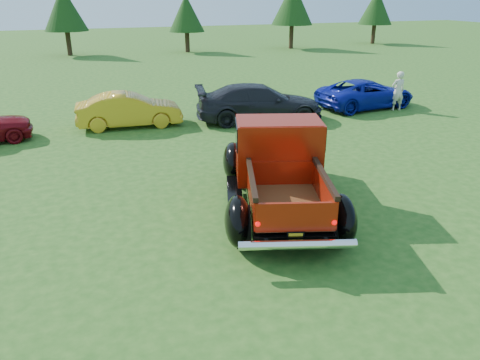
{
  "coord_description": "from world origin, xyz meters",
  "views": [
    {
      "loc": [
        -3.43,
        -8.08,
        4.54
      ],
      "look_at": [
        -0.4,
        0.2,
        0.98
      ],
      "focal_mm": 35.0,
      "sensor_mm": 36.0,
      "label": 1
    }
  ],
  "objects": [
    {
      "name": "tree_mid_left",
      "position": [
        -3.0,
        31.0,
        3.38
      ],
      "size": [
        3.2,
        3.2,
        5.0
      ],
      "color": "#332114",
      "rests_on": "ground"
    },
    {
      "name": "show_car_grey",
      "position": [
        3.19,
        7.87,
        0.69
      ],
      "size": [
        5.0,
        2.79,
        1.37
      ],
      "primitive_type": "imported",
      "rotation": [
        0.0,
        0.0,
        1.38
      ],
      "color": "black",
      "rests_on": "ground"
    },
    {
      "name": "ground",
      "position": [
        0.0,
        0.0,
        0.0
      ],
      "size": [
        120.0,
        120.0,
        0.0
      ],
      "primitive_type": "plane",
      "color": "#235117",
      "rests_on": "ground"
    },
    {
      "name": "tree_far_east",
      "position": [
        24.0,
        30.5,
        3.25
      ],
      "size": [
        3.07,
        3.07,
        4.8
      ],
      "color": "#332114",
      "rests_on": "ground"
    },
    {
      "name": "show_car_blue",
      "position": [
        8.19,
        8.38,
        0.59
      ],
      "size": [
        4.41,
        2.39,
        1.17
      ],
      "primitive_type": "imported",
      "rotation": [
        0.0,
        0.0,
        1.68
      ],
      "color": "#0D1793",
      "rests_on": "ground"
    },
    {
      "name": "show_car_yellow",
      "position": [
        -1.5,
        8.75,
        0.61
      ],
      "size": [
        3.77,
        1.56,
        1.21
      ],
      "primitive_type": "imported",
      "rotation": [
        0.0,
        0.0,
        1.5
      ],
      "color": "gold",
      "rests_on": "ground"
    },
    {
      "name": "spectator",
      "position": [
        9.13,
        7.53,
        0.79
      ],
      "size": [
        0.6,
        0.42,
        1.58
      ],
      "primitive_type": "imported",
      "rotation": [
        0.0,
        0.0,
        3.07
      ],
      "color": "beige",
      "rests_on": "ground"
    },
    {
      "name": "pickup_truck",
      "position": [
        0.81,
        0.99,
        0.92
      ],
      "size": [
        3.7,
        5.56,
        1.94
      ],
      "rotation": [
        0.0,
        0.0,
        -0.31
      ],
      "color": "black",
      "rests_on": "ground"
    },
    {
      "name": "tree_mid_right",
      "position": [
        6.0,
        30.0,
        2.97
      ],
      "size": [
        2.82,
        2.82,
        4.4
      ],
      "color": "#332114",
      "rests_on": "ground"
    },
    {
      "name": "tree_east",
      "position": [
        15.0,
        29.5,
        3.66
      ],
      "size": [
        3.46,
        3.46,
        5.4
      ],
      "color": "#332114",
      "rests_on": "ground"
    }
  ]
}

